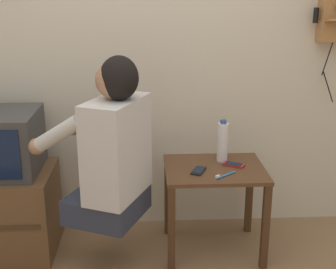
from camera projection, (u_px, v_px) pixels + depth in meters
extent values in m
cube|color=beige|center=(133.00, 32.00, 2.84)|extent=(6.80, 0.05, 2.55)
cube|color=#51331E|center=(215.00, 169.00, 2.71)|extent=(0.58, 0.47, 0.02)
cube|color=#452B1A|center=(171.00, 229.00, 2.58)|extent=(0.04, 0.04, 0.52)
cube|color=#452B1A|center=(265.00, 227.00, 2.61)|extent=(0.04, 0.04, 0.52)
cube|color=#452B1A|center=(168.00, 197.00, 2.98)|extent=(0.04, 0.04, 0.52)
cube|color=#452B1A|center=(249.00, 195.00, 3.01)|extent=(0.04, 0.04, 0.52)
cube|color=#2D3347|center=(107.00, 204.00, 2.57)|extent=(0.49, 0.51, 0.14)
cube|color=silver|center=(117.00, 148.00, 2.44)|extent=(0.37, 0.47, 0.53)
sphere|color=#A37556|center=(115.00, 80.00, 2.33)|extent=(0.20, 0.20, 0.20)
ellipsoid|color=black|center=(119.00, 78.00, 2.32)|extent=(0.26, 0.27, 0.23)
cylinder|color=silver|center=(57.00, 134.00, 2.34)|extent=(0.31, 0.19, 0.23)
cylinder|color=silver|center=(93.00, 116.00, 2.65)|extent=(0.31, 0.19, 0.23)
sphere|color=#A37556|center=(37.00, 146.00, 2.41)|extent=(0.09, 0.09, 0.09)
sphere|color=#A37556|center=(74.00, 128.00, 2.72)|extent=(0.09, 0.09, 0.09)
cube|color=#9E6B3D|center=(334.00, 12.00, 2.79)|extent=(0.17, 0.11, 0.34)
cylinder|color=black|center=(316.00, 15.00, 2.79)|extent=(0.03, 0.03, 0.09)
cylinder|color=black|center=(327.00, 58.00, 2.86)|extent=(0.04, 0.04, 0.22)
cylinder|color=black|center=(328.00, 87.00, 2.92)|extent=(0.07, 0.06, 0.19)
cube|color=black|center=(199.00, 171.00, 2.65)|extent=(0.10, 0.14, 0.01)
cube|color=black|center=(199.00, 170.00, 2.65)|extent=(0.08, 0.11, 0.00)
cube|color=maroon|center=(234.00, 165.00, 2.74)|extent=(0.14, 0.11, 0.01)
cube|color=black|center=(234.00, 164.00, 2.74)|extent=(0.11, 0.09, 0.00)
cylinder|color=silver|center=(223.00, 142.00, 2.78)|extent=(0.07, 0.07, 0.23)
cylinder|color=#2D4C8C|center=(223.00, 122.00, 2.74)|extent=(0.04, 0.04, 0.02)
cylinder|color=#338CD8|center=(226.00, 175.00, 2.59)|extent=(0.13, 0.10, 0.01)
cube|color=white|center=(218.00, 176.00, 2.55)|extent=(0.03, 0.03, 0.01)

